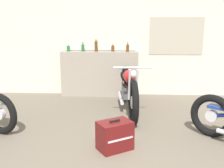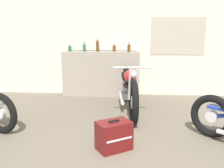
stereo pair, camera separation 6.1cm
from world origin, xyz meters
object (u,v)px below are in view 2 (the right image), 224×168
bottle_rightmost (129,48)px  bottle_left_center (84,47)px  bottle_leftmost (70,48)px  motorcycle_red (129,88)px  hard_case_darkred (114,136)px  bottle_right_center (114,48)px  bottle_center (97,45)px

bottle_rightmost → bottle_left_center: bearing=175.7°
bottle_leftmost → bottle_left_center: (0.33, 0.00, 0.02)m
motorcycle_red → hard_case_darkred: bearing=-96.9°
hard_case_darkred → bottle_right_center: bearing=93.2°
bottle_leftmost → bottle_center: 0.64m
bottle_leftmost → bottle_center: bearing=-0.8°
bottle_leftmost → hard_case_darkred: bearing=-66.9°
bottle_center → bottle_right_center: bearing=2.9°
bottle_center → bottle_rightmost: bottle_center is taller
hard_case_darkred → bottle_center: bearing=101.0°
bottle_left_center → motorcycle_red: bottle_left_center is taller
bottle_right_center → bottle_rightmost: size_ratio=0.83×
bottle_leftmost → hard_case_darkred: size_ratio=0.32×
bottle_left_center → motorcycle_red: (1.03, -1.10, -0.67)m
bottle_left_center → bottle_right_center: bearing=0.6°
bottle_leftmost → bottle_right_center: bearing=0.5°
bottle_rightmost → hard_case_darkred: 2.81m
bottle_center → motorcycle_red: size_ratio=0.14×
bottle_left_center → bottle_leftmost: bearing=-179.5°
bottle_right_center → hard_case_darkred: bearing=-86.8°
bottle_center → hard_case_darkred: (0.53, -2.71, -0.96)m
bottle_leftmost → hard_case_darkred: 3.09m
bottle_rightmost → hard_case_darkred: (-0.18, -2.65, -0.92)m
bottle_leftmost → bottle_center: size_ratio=0.52×
bottle_rightmost → hard_case_darkred: size_ratio=0.41×
bottle_leftmost → hard_case_darkred: (1.16, -2.72, -0.90)m
bottle_leftmost → motorcycle_red: (1.36, -1.10, -0.65)m
bottle_left_center → bottle_rightmost: bearing=-4.3°
bottle_leftmost → motorcycle_red: bottle_leftmost is taller
hard_case_darkred → bottle_leftmost: bearing=113.1°
bottle_left_center → motorcycle_red: size_ratio=0.09×
bottle_left_center → hard_case_darkred: size_ratio=0.40×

